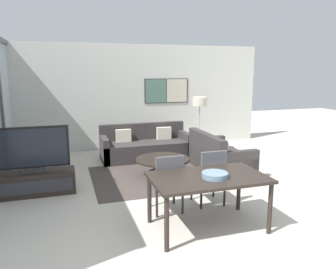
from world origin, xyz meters
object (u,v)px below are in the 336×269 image
sofa_main (145,147)px  tv_console (35,183)px  television (33,149)px  dining_table (208,182)px  fruit_bowl (215,175)px  floor_lamp (200,105)px  coffee_table (163,163)px  dining_chair_centre (210,174)px  sofa_side (218,158)px  dining_chair_left (167,180)px

sofa_main → tv_console: bearing=-143.7°
television → dining_table: television is taller
television → fruit_bowl: bearing=-41.9°
fruit_bowl → floor_lamp: size_ratio=0.24×
coffee_table → tv_console: bearing=-173.4°
television → dining_chair_centre: 3.01m
television → coffee_table: (2.39, 0.27, -0.52)m
television → sofa_side: size_ratio=0.76×
floor_lamp → dining_chair_left: bearing=-120.6°
dining_table → fruit_bowl: bearing=-57.0°
dining_chair_left → fruit_bowl: size_ratio=2.62×
fruit_bowl → dining_chair_centre: bearing=68.5°
sofa_main → dining_chair_left: 3.20m
coffee_table → sofa_side: bearing=-1.2°
sofa_main → dining_chair_centre: (0.29, -3.09, 0.24)m
dining_table → dining_chair_centre: dining_chair_centre is taller
television → fruit_bowl: size_ratio=3.45×
television → floor_lamp: (3.83, 1.78, 0.44)m
television → coffee_table: size_ratio=1.10×
sofa_main → fruit_bowl: (-0.02, -3.88, 0.50)m
sofa_side → floor_lamp: bearing=-8.5°
television → dining_table: 3.09m
sofa_main → sofa_side: size_ratio=1.36×
dining_chair_centre → floor_lamp: size_ratio=0.62×
dining_table → fruit_bowl: fruit_bowl is taller
dining_chair_centre → fruit_bowl: bearing=-111.5°
sofa_side → dining_chair_centre: 1.85m
sofa_side → dining_chair_centre: size_ratio=1.72×
sofa_main → dining_chair_left: bearing=-98.0°
dining_table → dining_chair_centre: bearing=62.6°
tv_console → floor_lamp: size_ratio=0.91×
sofa_main → fruit_bowl: bearing=-90.3°
sofa_main → fruit_bowl: 3.91m
dining_table → floor_lamp: size_ratio=1.06×
sofa_main → floor_lamp: 1.74m
television → sofa_side: television is taller
dining_chair_left → tv_console: bearing=144.2°
sofa_main → dining_chair_left: (-0.44, -3.16, 0.24)m
floor_lamp → sofa_side: bearing=-98.5°
floor_lamp → dining_table: bearing=-111.7°
television → dining_chair_left: 2.42m
sofa_main → dining_chair_centre: 3.11m
sofa_side → floor_lamp: (0.23, 1.53, 0.97)m
sofa_main → floor_lamp: size_ratio=1.47×
dining_chair_left → dining_chair_centre: 0.74m
television → sofa_main: size_ratio=0.56×
tv_console → dining_chair_left: 2.42m
sofa_side → sofa_main: bearing=38.9°
tv_console → sofa_side: sofa_side is taller
coffee_table → dining_chair_left: 1.75m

